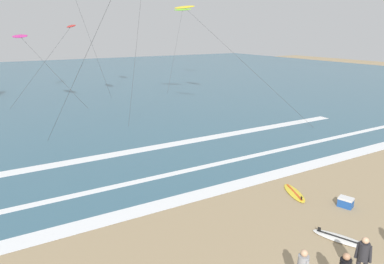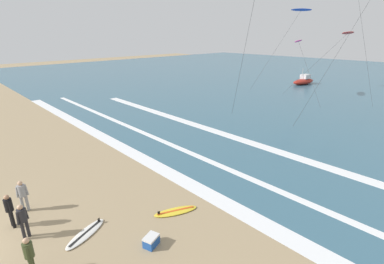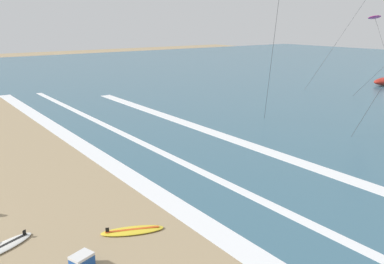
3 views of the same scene
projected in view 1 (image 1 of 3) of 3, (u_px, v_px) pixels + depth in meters
name	position (u px, v px, depth m)	size (l,w,h in m)	color
ocean_surface	(46.00, 83.00, 54.14)	(140.00, 90.00, 0.01)	#386075
wave_foam_shoreline	(182.00, 199.00, 16.69)	(49.83, 1.02, 0.01)	white
wave_foam_mid_break	(165.00, 175.00, 19.45)	(49.49, 0.50, 0.01)	white
wave_foam_outer_break	(124.00, 153.00, 23.06)	(38.33, 0.94, 0.01)	white
surfer_left_far	(363.00, 256.00, 10.96)	(0.32, 0.50, 1.60)	#232328
surfboard_foreground_flat	(341.00, 239.00, 13.47)	(1.36, 2.17, 0.25)	silver
surfboard_near_water	(294.00, 193.00, 17.29)	(1.38, 2.17, 0.25)	yellow
kite_magenta_low_near	(20.00, 36.00, 34.30)	(6.02, 4.84, 7.33)	#CC2384
kite_lime_far_right	(182.00, 10.00, 53.23)	(8.20, 10.36, 10.87)	#70C628
kite_red_distant_high	(71.00, 27.00, 37.70)	(7.35, 3.22, 8.30)	red
kite_yellow_distant_low	(185.00, 8.00, 36.54)	(4.53, 16.23, 10.16)	yellow
cooler_box	(346.00, 202.00, 15.97)	(0.62, 0.72, 0.44)	#1E4C9E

